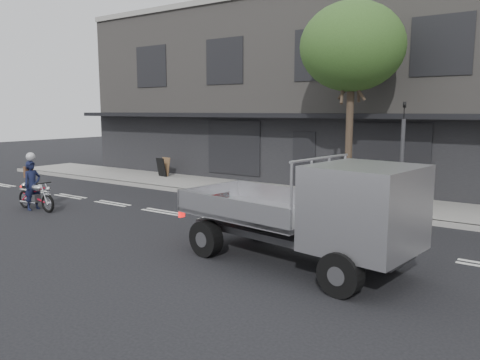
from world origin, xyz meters
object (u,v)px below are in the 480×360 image
rider (32,185)px  sandwich_board (161,167)px  traffic_light_pole (402,165)px  motorcycle (36,195)px  street_tree (352,47)px  flatbed_ute (342,210)px  construction_barrier (387,194)px

rider → sandwich_board: 7.42m
sandwich_board → traffic_light_pole: bearing=-0.3°
motorcycle → street_tree: bearing=36.9°
traffic_light_pole → motorcycle: bearing=-151.7°
motorcycle → sandwich_board: sandwich_board is taller
flatbed_ute → street_tree: bearing=118.7°
rider → motorcycle: bearing=-90.9°
rider → flatbed_ute: bearing=-91.8°
construction_barrier → street_tree: bearing=-179.0°
street_tree → sandwich_board: 10.73m
motorcycle → flatbed_ute: flatbed_ute is taller
traffic_light_pole → rider: (-10.35, -5.50, -0.84)m
street_tree → sandwich_board: size_ratio=7.58×
traffic_light_pole → flatbed_ute: (0.47, -5.68, -0.31)m
construction_barrier → sandwich_board: (-10.94, 0.93, 0.04)m
street_tree → rider: (-8.35, -6.35, -4.47)m
rider → construction_barrier: bearing=-57.5°
street_tree → sandwich_board: (-9.61, 0.96, -4.68)m
rider → sandwich_board: size_ratio=1.82×
street_tree → construction_barrier: street_tree is taller
street_tree → flatbed_ute: street_tree is taller
construction_barrier → motorcycle: bearing=-146.2°
flatbed_ute → traffic_light_pole: bearing=102.7°
street_tree → motorcycle: (-8.20, -6.35, -4.78)m
rider → flatbed_ute: flatbed_ute is taller
traffic_light_pole → construction_barrier: bearing=127.3°
flatbed_ute → sandwich_board: 14.23m
motorcycle → sandwich_board: 7.44m
sandwich_board → rider: bearing=-71.7°
rider → construction_barrier: size_ratio=1.12×
traffic_light_pole → construction_barrier: traffic_light_pole is taller
rider → construction_barrier: 11.60m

